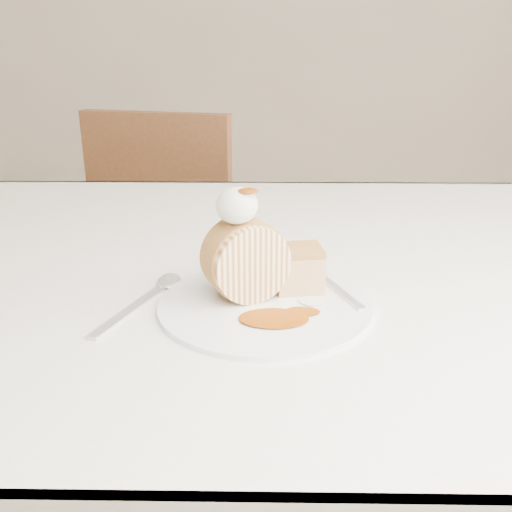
{
  "coord_description": "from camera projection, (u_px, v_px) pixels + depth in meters",
  "views": [
    {
      "loc": [
        -0.01,
        -0.54,
        1.03
      ],
      "look_at": [
        -0.02,
        0.05,
        0.81
      ],
      "focal_mm": 40.0,
      "sensor_mm": 36.0,
      "label": 1
    }
  ],
  "objects": [
    {
      "name": "table",
      "position": [
        269.0,
        315.0,
        0.82
      ],
      "size": [
        1.4,
        0.9,
        0.75
      ],
      "color": "silver",
      "rests_on": "ground"
    },
    {
      "name": "whipped_cream",
      "position": [
        237.0,
        205.0,
        0.61
      ],
      "size": [
        0.05,
        0.05,
        0.04
      ],
      "primitive_type": "ellipsoid",
      "color": "white",
      "rests_on": "roulade_slice"
    },
    {
      "name": "caramel_drizzle",
      "position": [
        248.0,
        186.0,
        0.6
      ],
      "size": [
        0.02,
        0.02,
        0.01
      ],
      "primitive_type": "ellipsoid",
      "color": "#863805",
      "rests_on": "whipped_cream"
    },
    {
      "name": "spoon",
      "position": [
        129.0,
        311.0,
        0.63
      ],
      "size": [
        0.08,
        0.16,
        0.0
      ],
      "primitive_type": "cube",
      "rotation": [
        0.0,
        0.0,
        -0.37
      ],
      "color": "silver",
      "rests_on": "table"
    },
    {
      "name": "roulade_slice",
      "position": [
        246.0,
        260.0,
        0.64
      ],
      "size": [
        0.1,
        0.08,
        0.09
      ],
      "primitive_type": "cylinder",
      "rotation": [
        1.57,
        0.0,
        0.44
      ],
      "color": "#FBEAAE",
      "rests_on": "plate"
    },
    {
      "name": "chair_far",
      "position": [
        176.0,
        237.0,
        1.67
      ],
      "size": [
        0.49,
        0.49,
        0.86
      ],
      "rotation": [
        0.0,
        0.0,
        2.9
      ],
      "color": "brown",
      "rests_on": "ground"
    },
    {
      "name": "caramel_pool",
      "position": [
        274.0,
        318.0,
        0.6
      ],
      "size": [
        0.08,
        0.06,
        0.0
      ],
      "primitive_type": null,
      "rotation": [
        0.0,
        0.0,
        0.14
      ],
      "color": "#863805",
      "rests_on": "plate"
    },
    {
      "name": "cake_chunk",
      "position": [
        298.0,
        271.0,
        0.67
      ],
      "size": [
        0.06,
        0.06,
        0.04
      ],
      "primitive_type": "cube",
      "rotation": [
        0.0,
        0.0,
        0.14
      ],
      "color": "#BE7D48",
      "rests_on": "plate"
    },
    {
      "name": "fork",
      "position": [
        340.0,
        291.0,
        0.66
      ],
      "size": [
        0.07,
        0.14,
        0.0
      ],
      "primitive_type": "cube",
      "rotation": [
        0.0,
        0.0,
        0.37
      ],
      "color": "silver",
      "rests_on": "plate"
    },
    {
      "name": "plate",
      "position": [
        265.0,
        305.0,
        0.64
      ],
      "size": [
        0.27,
        0.27,
        0.01
      ],
      "primitive_type": "cylinder",
      "rotation": [
        0.0,
        0.0,
        0.14
      ],
      "color": "white",
      "rests_on": "table"
    }
  ]
}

